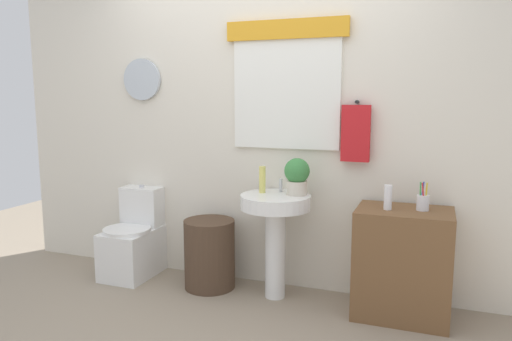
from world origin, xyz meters
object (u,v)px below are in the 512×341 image
at_px(toilet, 134,242).
at_px(laundry_hamper, 210,254).
at_px(soap_bottle, 262,179).
at_px(lotion_bottle, 388,197).
at_px(pedestal_sink, 275,221).
at_px(wooden_cabinet, 402,263).
at_px(potted_plant, 297,175).
at_px(toothbrush_cup, 423,202).

relative_size(toilet, laundry_hamper, 1.38).
height_order(soap_bottle, lotion_bottle, soap_bottle).
height_order(pedestal_sink, soap_bottle, soap_bottle).
bearing_deg(wooden_cabinet, pedestal_sink, -180.00).
height_order(toilet, wooden_cabinet, same).
distance_m(toilet, pedestal_sink, 1.28).
relative_size(laundry_hamper, potted_plant, 2.00).
height_order(toilet, toothbrush_cup, toothbrush_cup).
distance_m(toilet, potted_plant, 1.52).
bearing_deg(potted_plant, lotion_bottle, -8.81).
relative_size(pedestal_sink, potted_plant, 2.89).
distance_m(soap_bottle, toothbrush_cup, 1.12).
bearing_deg(pedestal_sink, soap_bottle, 157.38).
bearing_deg(lotion_bottle, toilet, 177.92).
bearing_deg(wooden_cabinet, toilet, 179.10).
distance_m(soap_bottle, lotion_bottle, 0.91).
bearing_deg(potted_plant, laundry_hamper, -174.91).
distance_m(laundry_hamper, pedestal_sink, 0.62).
bearing_deg(potted_plant, pedestal_sink, -156.80).
height_order(soap_bottle, potted_plant, potted_plant).
relative_size(laundry_hamper, lotion_bottle, 3.26).
distance_m(lotion_bottle, toothbrush_cup, 0.23).
bearing_deg(potted_plant, wooden_cabinet, -4.56).
relative_size(laundry_hamper, toothbrush_cup, 2.88).
distance_m(wooden_cabinet, toothbrush_cup, 0.44).
distance_m(pedestal_sink, toothbrush_cup, 1.02).
bearing_deg(lotion_bottle, laundry_hamper, 178.26).
bearing_deg(laundry_hamper, pedestal_sink, -0.00).
relative_size(pedestal_sink, soap_bottle, 3.91).
distance_m(pedestal_sink, lotion_bottle, 0.82).
xyz_separation_m(wooden_cabinet, potted_plant, (-0.75, 0.06, 0.54)).
xyz_separation_m(toilet, soap_bottle, (1.12, 0.02, 0.59)).
distance_m(wooden_cabinet, potted_plant, 0.93).
bearing_deg(toilet, lotion_bottle, -2.08).
xyz_separation_m(soap_bottle, potted_plant, (0.26, 0.01, 0.04)).
bearing_deg(toothbrush_cup, potted_plant, 177.34).
relative_size(toilet, toothbrush_cup, 3.97).
distance_m(potted_plant, toothbrush_cup, 0.87).
xyz_separation_m(pedestal_sink, potted_plant, (0.14, 0.06, 0.33)).
distance_m(soap_bottle, potted_plant, 0.26).
height_order(potted_plant, toothbrush_cup, potted_plant).
bearing_deg(pedestal_sink, laundry_hamper, 180.00).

